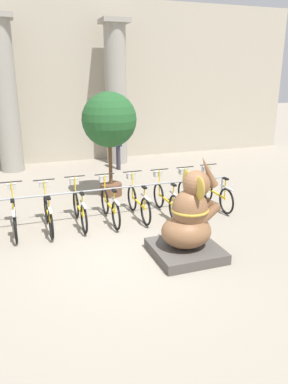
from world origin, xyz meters
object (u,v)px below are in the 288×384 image
object	(u,v)px
bicycle_5	(138,201)
bicycle_3	(79,208)
bicycle_2	(48,212)
bicycle_7	(192,195)
person_pedestrian	(118,140)
bicycle_6	(166,198)
elephant_statue	(189,223)
bicycle_4	(110,205)
potted_tree	(109,123)
bicycle_1	(14,215)
bicycle_8	(215,192)

from	to	relation	value
bicycle_5	bicycle_3	bearing A→B (deg)	179.18
bicycle_2	bicycle_7	size ratio (longest dim) A/B	1.00
person_pedestrian	bicycle_2	bearing A→B (deg)	-122.10
bicycle_3	bicycle_6	bearing A→B (deg)	-1.61
elephant_statue	bicycle_3	bearing A→B (deg)	126.59
bicycle_5	person_pedestrian	distance (m)	4.80
bicycle_4	potted_tree	distance (m)	2.56
bicycle_6	person_pedestrian	xyz separation A→B (m)	(0.13, 4.72, 0.66)
bicycle_1	bicycle_5	xyz separation A→B (m)	(2.83, -0.03, 0.00)
bicycle_1	bicycle_3	size ratio (longest dim) A/B	1.00
bicycle_2	bicycle_4	bearing A→B (deg)	0.76
bicycle_1	bicycle_6	world-z (taller)	same
bicycle_5	bicycle_7	distance (m)	1.42
bicycle_4	bicycle_6	distance (m)	1.42
elephant_statue	bicycle_5	bearing A→B (deg)	96.50
bicycle_2	elephant_statue	world-z (taller)	elephant_statue
bicycle_1	potted_tree	bearing A→B (deg)	34.51
bicycle_2	person_pedestrian	distance (m)	5.61
bicycle_6	person_pedestrian	size ratio (longest dim) A/B	0.96
bicycle_4	elephant_statue	bearing A→B (deg)	-66.48
bicycle_3	person_pedestrian	xyz separation A→B (m)	(2.25, 4.66, 0.66)
bicycle_7	potted_tree	xyz separation A→B (m)	(-1.60, 1.89, 1.66)
bicycle_4	elephant_statue	xyz separation A→B (m)	(0.96, -2.21, 0.26)
bicycle_7	potted_tree	world-z (taller)	potted_tree
bicycle_5	bicycle_7	bearing A→B (deg)	-1.50
bicycle_5	bicycle_7	world-z (taller)	same
bicycle_6	elephant_statue	distance (m)	2.25
bicycle_1	bicycle_7	xyz separation A→B (m)	(4.25, -0.07, 0.00)
bicycle_2	elephant_statue	distance (m)	3.24
bicycle_5	potted_tree	size ratio (longest dim) A/B	0.58
bicycle_7	elephant_statue	xyz separation A→B (m)	(-1.16, -2.19, 0.26)
bicycle_3	bicycle_2	bearing A→B (deg)	-175.30
person_pedestrian	potted_tree	size ratio (longest dim) A/B	0.61
bicycle_7	bicycle_3	bearing A→B (deg)	178.84
bicycle_1	potted_tree	world-z (taller)	potted_tree
bicycle_1	person_pedestrian	bearing A→B (deg)	51.73
bicycle_1	bicycle_6	distance (m)	3.54
bicycle_1	bicycle_5	bearing A→B (deg)	-0.66
elephant_statue	potted_tree	xyz separation A→B (m)	(-0.44, 4.08, 1.41)
bicycle_1	bicycle_2	bearing A→B (deg)	-5.69
bicycle_2	bicycle_3	distance (m)	0.71
elephant_statue	potted_tree	world-z (taller)	potted_tree
bicycle_2	bicycle_8	xyz separation A→B (m)	(4.25, 0.05, 0.00)
bicycle_3	bicycle_4	xyz separation A→B (m)	(0.71, -0.04, 0.00)
person_pedestrian	potted_tree	world-z (taller)	potted_tree
bicycle_3	potted_tree	size ratio (longest dim) A/B	0.58
bicycle_4	bicycle_5	xyz separation A→B (m)	(0.71, 0.02, 0.00)
bicycle_5	person_pedestrian	xyz separation A→B (m)	(0.84, 4.69, 0.66)
bicycle_4	elephant_statue	distance (m)	2.42
bicycle_3	bicycle_5	distance (m)	1.42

